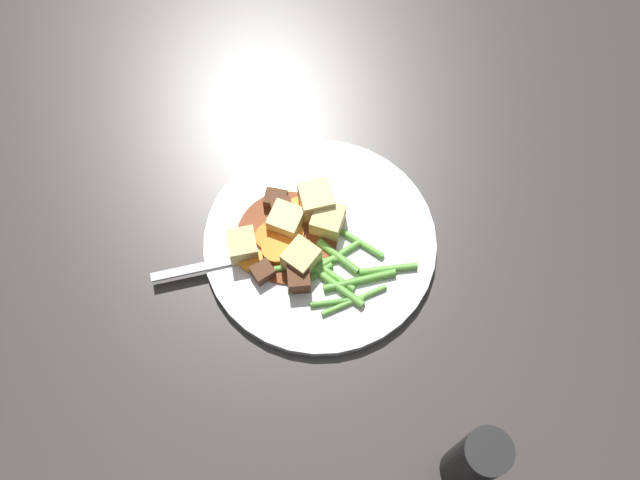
{
  "coord_description": "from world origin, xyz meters",
  "views": [
    {
      "loc": [
        -0.15,
        0.3,
        0.76
      ],
      "look_at": [
        0.0,
        0.0,
        0.01
      ],
      "focal_mm": 40.09,
      "sensor_mm": 36.0,
      "label": 1
    }
  ],
  "objects": [
    {
      "name": "carrot_slice_1",
      "position": [
        0.03,
        0.01,
        0.02
      ],
      "size": [
        0.02,
        0.02,
        0.01
      ],
      "primitive_type": "cylinder",
      "rotation": [
        0.0,
        0.0,
        0.03
      ],
      "color": "orange",
      "rests_on": "dinner_plate"
    },
    {
      "name": "meat_chunk_3",
      "position": [
        0.04,
        0.07,
        0.02
      ],
      "size": [
        0.03,
        0.03,
        0.02
      ],
      "primitive_type": "cube",
      "rotation": [
        0.0,
        0.0,
        4.18
      ],
      "color": "#56331E",
      "rests_on": "dinner_plate"
    },
    {
      "name": "green_bean_2",
      "position": [
        -0.05,
        0.06,
        0.02
      ],
      "size": [
        0.05,
        0.04,
        0.01
      ],
      "primitive_type": "cylinder",
      "rotation": [
        0.0,
        1.57,
        3.72
      ],
      "color": "#4C8E33",
      "rests_on": "dinner_plate"
    },
    {
      "name": "potato_chunk_2",
      "position": [
        -0.0,
        -0.02,
        0.03
      ],
      "size": [
        0.04,
        0.04,
        0.03
      ],
      "primitive_type": "cube",
      "rotation": [
        0.0,
        0.0,
        1.72
      ],
      "color": "#E5CC7A",
      "rests_on": "dinner_plate"
    },
    {
      "name": "green_bean_8",
      "position": [
        -0.02,
        0.03,
        0.02
      ],
      "size": [
        0.07,
        0.02,
        0.01
      ],
      "primitive_type": "cylinder",
      "rotation": [
        0.0,
        1.57,
        2.97
      ],
      "color": "#66AD42",
      "rests_on": "dinner_plate"
    },
    {
      "name": "carrot_slice_0",
      "position": [
        0.04,
        -0.02,
        0.02
      ],
      "size": [
        0.04,
        0.04,
        0.01
      ],
      "primitive_type": "cylinder",
      "rotation": [
        0.0,
        0.0,
        2.09
      ],
      "color": "orange",
      "rests_on": "dinner_plate"
    },
    {
      "name": "stew_sauce",
      "position": [
        0.04,
        0.01,
        0.01
      ],
      "size": [
        0.12,
        0.12,
        0.0
      ],
      "primitive_type": "cylinder",
      "color": "brown",
      "rests_on": "dinner_plate"
    },
    {
      "name": "potato_chunk_3",
      "position": [
        0.04,
        -0.0,
        0.03
      ],
      "size": [
        0.04,
        0.04,
        0.03
      ],
      "primitive_type": "cube",
      "rotation": [
        0.0,
        0.0,
        1.64
      ],
      "color": "#EAD68C",
      "rests_on": "dinner_plate"
    },
    {
      "name": "pepper_mill",
      "position": [
        -0.24,
        0.16,
        0.07
      ],
      "size": [
        0.04,
        0.04,
        0.14
      ],
      "primitive_type": "cylinder",
      "color": "black",
      "rests_on": "ground_plane"
    },
    {
      "name": "carrot_slice_4",
      "position": [
        0.05,
        0.02,
        0.02
      ],
      "size": [
        0.05,
        0.05,
        0.01
      ],
      "primitive_type": "cylinder",
      "rotation": [
        0.0,
        0.0,
        3.82
      ],
      "color": "orange",
      "rests_on": "dinner_plate"
    },
    {
      "name": "green_bean_5",
      "position": [
        -0.01,
        0.05,
        0.02
      ],
      "size": [
        0.03,
        0.05,
        0.01
      ],
      "primitive_type": "cylinder",
      "rotation": [
        0.0,
        1.57,
        4.19
      ],
      "color": "#599E38",
      "rests_on": "dinner_plate"
    },
    {
      "name": "ground_plane",
      "position": [
        0.0,
        0.0,
        0.0
      ],
      "size": [
        3.0,
        3.0,
        0.0
      ],
      "primitive_type": "plane",
      "color": "#383330"
    },
    {
      "name": "green_bean_3",
      "position": [
        -0.0,
        0.03,
        0.02
      ],
      "size": [
        0.06,
        0.05,
        0.01
      ],
      "primitive_type": "cylinder",
      "rotation": [
        0.0,
        1.57,
        3.77
      ],
      "color": "#599E38",
      "rests_on": "dinner_plate"
    },
    {
      "name": "meat_chunk_0",
      "position": [
        0.05,
        -0.01,
        0.02
      ],
      "size": [
        0.03,
        0.03,
        0.02
      ],
      "primitive_type": "cube",
      "rotation": [
        0.0,
        0.0,
        0.8
      ],
      "color": "#56331E",
      "rests_on": "dinner_plate"
    },
    {
      "name": "carrot_slice_2",
      "position": [
        0.06,
        0.06,
        0.02
      ],
      "size": [
        0.03,
        0.03,
        0.01
      ],
      "primitive_type": "cylinder",
      "rotation": [
        0.0,
        0.0,
        0.03
      ],
      "color": "orange",
      "rests_on": "dinner_plate"
    },
    {
      "name": "meat_chunk_2",
      "position": [
        0.07,
        -0.02,
        0.02
      ],
      "size": [
        0.03,
        0.03,
        0.02
      ],
      "primitive_type": "cube",
      "rotation": [
        0.0,
        0.0,
        1.83
      ],
      "color": "#56331E",
      "rests_on": "dinner_plate"
    },
    {
      "name": "potato_chunk_0",
      "position": [
        0.01,
        0.04,
        0.03
      ],
      "size": [
        0.04,
        0.04,
        0.03
      ],
      "primitive_type": "cube",
      "rotation": [
        0.0,
        0.0,
        1.38
      ],
      "color": "#E5CC7A",
      "rests_on": "dinner_plate"
    },
    {
      "name": "green_bean_9",
      "position": [
        -0.07,
        0.05,
        0.02
      ],
      "size": [
        0.05,
        0.06,
        0.01
      ],
      "primitive_type": "cylinder",
      "rotation": [
        0.0,
        1.57,
        4.02
      ],
      "color": "#66AD42",
      "rests_on": "dinner_plate"
    },
    {
      "name": "potato_chunk_4",
      "position": [
        0.07,
        0.05,
        0.03
      ],
      "size": [
        0.05,
        0.05,
        0.03
      ],
      "primitive_type": "cube",
      "rotation": [
        0.0,
        0.0,
        0.66
      ],
      "color": "#E5CC7A",
      "rests_on": "dinner_plate"
    },
    {
      "name": "green_bean_7",
      "position": [
        -0.06,
        0.03,
        0.02
      ],
      "size": [
        0.07,
        0.06,
        0.01
      ],
      "primitive_type": "cylinder",
      "rotation": [
        0.0,
        1.57,
        3.83
      ],
      "color": "#599E38",
      "rests_on": "dinner_plate"
    },
    {
      "name": "green_bean_4",
      "position": [
        -0.02,
        0.01,
        0.02
      ],
      "size": [
        0.04,
        0.06,
        0.01
      ],
      "primitive_type": "cylinder",
      "rotation": [
        0.0,
        1.57,
        4.18
      ],
      "color": "#66AD42",
      "rests_on": "dinner_plate"
    },
    {
      "name": "green_bean_10",
      "position": [
        -0.04,
        0.04,
        0.02
      ],
      "size": [
        0.08,
        0.03,
        0.01
      ],
      "primitive_type": "cylinder",
      "rotation": [
        0.0,
        1.57,
        2.92
      ],
      "color": "#66AD42",
      "rests_on": "dinner_plate"
    },
    {
      "name": "fork",
      "position": [
        0.08,
        0.07,
        0.01
      ],
      "size": [
        0.15,
        0.12,
        0.0
      ],
      "color": "silver",
      "rests_on": "dinner_plate"
    },
    {
      "name": "meat_chunk_1",
      "position": [
        0.0,
        0.05,
        0.02
      ],
      "size": [
        0.04,
        0.04,
        0.02
      ],
      "primitive_type": "cube",
      "rotation": [
        0.0,
        0.0,
        0.54
      ],
      "color": "#56331E",
      "rests_on": "dinner_plate"
    },
    {
      "name": "green_bean_0",
      "position": [
        -0.03,
        0.01,
        0.02
      ],
      "size": [
        0.06,
        0.02,
        0.01
      ],
      "primitive_type": "cylinder",
      "rotation": [
        0.0,
        1.57,
        2.9
      ],
      "color": "#66AD42",
      "rests_on": "dinner_plate"
    },
    {
      "name": "dinner_plate",
      "position": [
        0.0,
        0.0,
        0.01
      ],
      "size": [
        0.27,
        0.27,
        0.01
      ],
      "primitive_type": "cylinder",
      "color": "white",
      "rests_on": "ground_plane"
    },
    {
      "name": "potato_chunk_1",
      "position": [
        0.02,
        -0.04,
        0.03
      ],
      "size": [
        0.05,
        0.05,
        0.04
      ],
      "primitive_type": "cube",
      "rotation": [
        0.0,
        0.0,
        5.4
      ],
      "color": "#EAD68C",
      "rests_on": "dinner_plate"
    },
    {
      "name": "green_bean_1",
      "position": [
        -0.05,
        -0.02,
        0.02
      ],
      "size": [
        0.06,
        0.02,
        0.01
      ],
      "primitive_type": "cylinder",
      "rotation": [
        0.0,
        1.57,
        3.0
      ],
      "color": "#66AD42",
      "rests_on": "dinner_plate"
    },
    {
      "name": "green_bean_6",
      "position": [
        -0.09,
        0.0,
        0.02
      ],
      "size": [
        0.06,
        0.04,
        0.01
      ],
      "primitive_type": "cylinder",
      "rotation": [
        0.0,
        1.57,
        3.71
      ],
      "color": "#66AD42",
      "rests_on": "dinner_plate"
    },
    {
      "name": "carrot_slice_3",
      "position": [
        0.04,
        0.03,
        0.02
      ],
      "size": [
        0.05,
        0.05,
        0.01
      ],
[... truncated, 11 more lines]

